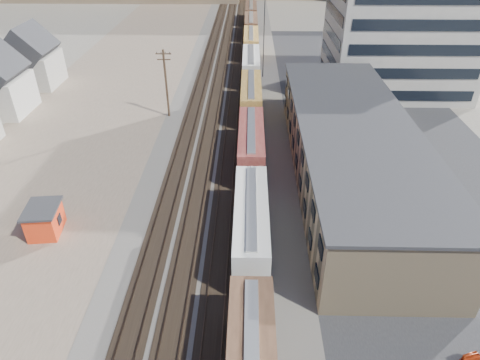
{
  "coord_description": "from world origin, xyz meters",
  "views": [
    {
      "loc": [
        3.46,
        -17.25,
        26.54
      ],
      "look_at": [
        2.66,
        19.62,
        3.0
      ],
      "focal_mm": 32.0,
      "sensor_mm": 36.0,
      "label": 1
    }
  ],
  "objects_px": {
    "maintenance_shed": "(45,220)",
    "freight_train": "(251,79)",
    "parked_car_blue": "(370,100)",
    "utility_pole_north": "(166,82)"
  },
  "relations": [
    {
      "from": "freight_train",
      "to": "utility_pole_north",
      "type": "bearing_deg",
      "value": -143.64
    },
    {
      "from": "freight_train",
      "to": "maintenance_shed",
      "type": "height_order",
      "value": "freight_train"
    },
    {
      "from": "maintenance_shed",
      "to": "freight_train",
      "type": "bearing_deg",
      "value": 61.68
    },
    {
      "from": "maintenance_shed",
      "to": "parked_car_blue",
      "type": "xyz_separation_m",
      "value": [
        38.51,
        32.55,
        -0.68
      ]
    },
    {
      "from": "freight_train",
      "to": "parked_car_blue",
      "type": "relative_size",
      "value": 21.01
    },
    {
      "from": "freight_train",
      "to": "utility_pole_north",
      "type": "distance_m",
      "value": 15.48
    },
    {
      "from": "utility_pole_north",
      "to": "parked_car_blue",
      "type": "xyz_separation_m",
      "value": [
        31.15,
        5.12,
        -4.51
      ]
    },
    {
      "from": "parked_car_blue",
      "to": "maintenance_shed",
      "type": "bearing_deg",
      "value": -164.85
    },
    {
      "from": "maintenance_shed",
      "to": "parked_car_blue",
      "type": "bearing_deg",
      "value": 40.2
    },
    {
      "from": "maintenance_shed",
      "to": "parked_car_blue",
      "type": "relative_size",
      "value": 0.74
    }
  ]
}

